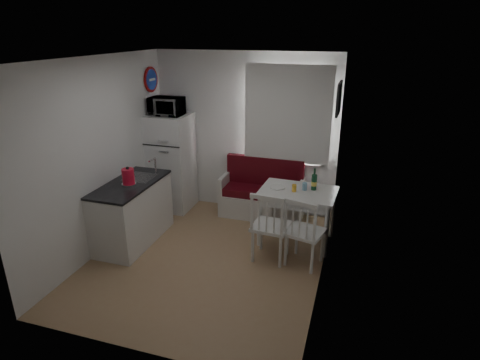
% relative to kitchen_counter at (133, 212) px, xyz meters
% --- Properties ---
extents(floor, '(3.00, 3.50, 0.02)m').
position_rel_kitchen_counter_xyz_m(floor, '(1.20, -0.16, -0.46)').
color(floor, '#A78159').
rests_on(floor, ground).
extents(ceiling, '(3.00, 3.50, 0.02)m').
position_rel_kitchen_counter_xyz_m(ceiling, '(1.20, -0.16, 2.14)').
color(ceiling, white).
rests_on(ceiling, wall_back).
extents(wall_back, '(3.00, 0.02, 2.60)m').
position_rel_kitchen_counter_xyz_m(wall_back, '(1.20, 1.59, 0.84)').
color(wall_back, white).
rests_on(wall_back, floor).
extents(wall_front, '(3.00, 0.02, 2.60)m').
position_rel_kitchen_counter_xyz_m(wall_front, '(1.20, -1.91, 0.84)').
color(wall_front, white).
rests_on(wall_front, floor).
extents(wall_left, '(0.02, 3.50, 2.60)m').
position_rel_kitchen_counter_xyz_m(wall_left, '(-0.30, -0.16, 0.84)').
color(wall_left, white).
rests_on(wall_left, floor).
extents(wall_right, '(0.02, 3.50, 2.60)m').
position_rel_kitchen_counter_xyz_m(wall_right, '(2.70, -0.16, 0.84)').
color(wall_right, white).
rests_on(wall_right, floor).
extents(window, '(1.22, 0.06, 1.47)m').
position_rel_kitchen_counter_xyz_m(window, '(1.90, 1.56, 1.17)').
color(window, silver).
rests_on(window, wall_back).
extents(curtain, '(1.35, 0.02, 1.50)m').
position_rel_kitchen_counter_xyz_m(curtain, '(1.90, 1.49, 1.22)').
color(curtain, white).
rests_on(curtain, wall_back).
extents(kitchen_counter, '(0.62, 1.32, 1.16)m').
position_rel_kitchen_counter_xyz_m(kitchen_counter, '(0.00, 0.00, 0.00)').
color(kitchen_counter, silver).
rests_on(kitchen_counter, floor).
extents(wall_sign, '(0.03, 0.40, 0.40)m').
position_rel_kitchen_counter_xyz_m(wall_sign, '(-0.27, 1.29, 1.69)').
color(wall_sign, '#1B3AA5').
rests_on(wall_sign, wall_left).
extents(picture_frame, '(0.04, 0.52, 0.42)m').
position_rel_kitchen_counter_xyz_m(picture_frame, '(2.67, 0.94, 1.59)').
color(picture_frame, black).
rests_on(picture_frame, wall_right).
extents(bench, '(1.34, 0.52, 0.96)m').
position_rel_kitchen_counter_xyz_m(bench, '(1.57, 1.36, -0.14)').
color(bench, silver).
rests_on(bench, floor).
extents(dining_table, '(1.09, 0.78, 0.79)m').
position_rel_kitchen_counter_xyz_m(dining_table, '(2.25, 0.68, 0.25)').
color(dining_table, silver).
rests_on(dining_table, floor).
extents(chair_left, '(0.49, 0.47, 0.53)m').
position_rel_kitchen_counter_xyz_m(chair_left, '(2.00, 0.01, 0.16)').
color(chair_left, silver).
rests_on(chair_left, floor).
extents(chair_right, '(0.55, 0.53, 0.52)m').
position_rel_kitchen_counter_xyz_m(chair_right, '(2.45, 0.01, 0.14)').
color(chair_right, silver).
rests_on(chair_right, floor).
extents(fridge, '(0.65, 0.65, 1.62)m').
position_rel_kitchen_counter_xyz_m(fridge, '(0.02, 1.24, 0.35)').
color(fridge, white).
rests_on(fridge, floor).
extents(microwave, '(0.51, 0.35, 0.29)m').
position_rel_kitchen_counter_xyz_m(microwave, '(0.02, 1.19, 1.30)').
color(microwave, white).
rests_on(microwave, fridge).
extents(kettle, '(0.20, 0.20, 0.26)m').
position_rel_kitchen_counter_xyz_m(kettle, '(0.05, -0.10, 0.58)').
color(kettle, red).
rests_on(kettle, kitchen_counter).
extents(wine_bottle, '(0.08, 0.08, 0.32)m').
position_rel_kitchen_counter_xyz_m(wine_bottle, '(2.45, 0.78, 0.49)').
color(wine_bottle, '#154225').
rests_on(wine_bottle, dining_table).
extents(drinking_glass_orange, '(0.06, 0.06, 0.10)m').
position_rel_kitchen_counter_xyz_m(drinking_glass_orange, '(2.20, 0.63, 0.39)').
color(drinking_glass_orange, yellow).
rests_on(drinking_glass_orange, dining_table).
extents(drinking_glass_blue, '(0.07, 0.07, 0.11)m').
position_rel_kitchen_counter_xyz_m(drinking_glass_blue, '(2.33, 0.73, 0.39)').
color(drinking_glass_blue, '#78ABCD').
rests_on(drinking_glass_blue, dining_table).
extents(plate, '(0.22, 0.22, 0.02)m').
position_rel_kitchen_counter_xyz_m(plate, '(1.95, 0.70, 0.34)').
color(plate, white).
rests_on(plate, dining_table).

